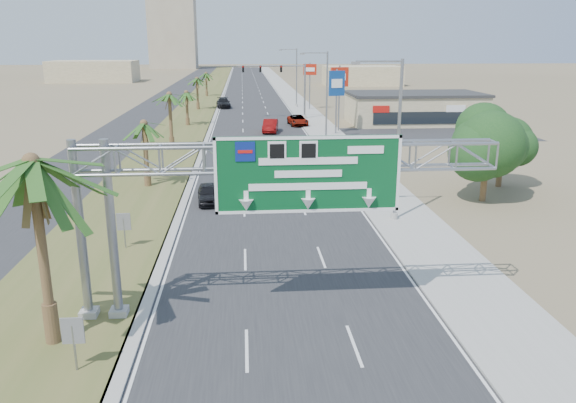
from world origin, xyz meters
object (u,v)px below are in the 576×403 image
(palm_near, at_px, (31,163))
(signal_mast, at_px, (291,86))
(pole_sign_blue, at_px, (337,86))
(sign_gantry, at_px, (267,172))
(pole_sign_red_far, at_px, (310,73))
(car_far, at_px, (223,103))
(car_right_lane, at_px, (298,120))
(car_left_lane, at_px, (209,194))
(pole_sign_red_near, at_px, (339,80))
(car_mid_lane, at_px, (270,126))
(store_building, at_px, (414,109))

(palm_near, relative_size, signal_mast, 0.81)
(pole_sign_blue, bearing_deg, sign_gantry, -102.54)
(pole_sign_red_far, bearing_deg, car_far, 165.16)
(sign_gantry, bearing_deg, car_right_lane, 83.22)
(palm_near, distance_m, car_left_lane, 20.62)
(sign_gantry, xyz_separation_m, palm_near, (-8.14, -1.93, 0.87))
(car_right_lane, bearing_deg, pole_sign_red_near, -54.92)
(sign_gantry, xyz_separation_m, car_far, (-4.27, 77.97, -5.24))
(signal_mast, bearing_deg, car_far, 123.39)
(car_mid_lane, distance_m, car_right_lane, 7.12)
(car_right_lane, bearing_deg, car_far, 110.73)
(car_right_lane, xyz_separation_m, pole_sign_red_near, (4.68, -5.63, 5.68))
(car_left_lane, height_order, pole_sign_red_far, pole_sign_red_far)
(store_building, distance_m, car_right_lane, 16.58)
(car_left_lane, bearing_deg, signal_mast, 72.90)
(pole_sign_blue, relative_size, pole_sign_red_far, 1.01)
(sign_gantry, bearing_deg, pole_sign_red_near, 77.21)
(sign_gantry, height_order, car_left_lane, sign_gantry)
(store_building, distance_m, pole_sign_blue, 15.60)
(store_building, height_order, pole_sign_red_far, pole_sign_red_far)
(signal_mast, distance_m, car_left_lane, 46.11)
(sign_gantry, xyz_separation_m, pole_sign_red_near, (11.24, 49.55, 0.33))
(store_building, bearing_deg, pole_sign_red_far, 125.08)
(store_building, bearing_deg, sign_gantry, -112.36)
(signal_mast, relative_size, car_left_lane, 2.61)
(car_left_lane, xyz_separation_m, pole_sign_red_far, (13.81, 56.94, 5.42))
(car_far, bearing_deg, pole_sign_red_near, -66.27)
(store_building, relative_size, car_left_lane, 4.56)
(palm_near, bearing_deg, pole_sign_red_near, 69.37)
(car_far, bearing_deg, car_right_lane, -69.49)
(car_far, xyz_separation_m, pole_sign_blue, (14.84, -30.42, 5.03))
(signal_mast, xyz_separation_m, store_building, (16.83, -5.97, -2.85))
(pole_sign_blue, bearing_deg, car_mid_lane, 167.68)
(store_building, relative_size, pole_sign_red_far, 2.32)
(car_right_lane, bearing_deg, pole_sign_red_far, 73.81)
(pole_sign_red_near, bearing_deg, store_building, 28.90)
(car_mid_lane, relative_size, car_far, 0.88)
(car_right_lane, relative_size, car_far, 0.90)
(sign_gantry, xyz_separation_m, car_right_lane, (6.56, 55.18, -5.35))
(car_left_lane, distance_m, pole_sign_blue, 33.86)
(palm_near, xyz_separation_m, car_left_lane, (4.75, 19.07, -6.26))
(car_mid_lane, bearing_deg, sign_gantry, -85.98)
(palm_near, distance_m, store_building, 66.04)
(pole_sign_red_near, bearing_deg, car_far, 118.62)
(car_mid_lane, bearing_deg, pole_sign_blue, -5.38)
(sign_gantry, height_order, car_mid_lane, sign_gantry)
(car_mid_lane, height_order, pole_sign_red_far, pole_sign_red_far)
(car_right_lane, relative_size, pole_sign_red_far, 0.65)
(car_mid_lane, distance_m, pole_sign_blue, 9.66)
(store_building, distance_m, car_left_lane, 47.09)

